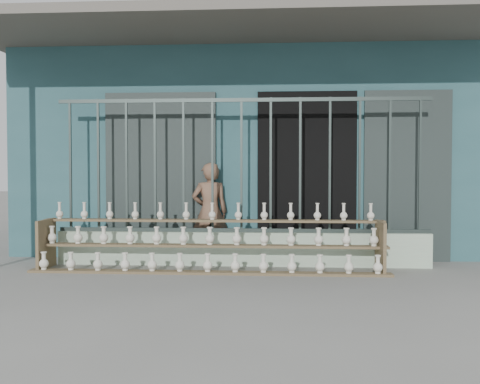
{
  "coord_description": "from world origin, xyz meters",
  "views": [
    {
      "loc": [
        0.45,
        -5.85,
        1.24
      ],
      "look_at": [
        0.0,
        1.0,
        1.0
      ],
      "focal_mm": 40.0,
      "sensor_mm": 36.0,
      "label": 1
    }
  ],
  "objects": [
    {
      "name": "elderly_woman",
      "position": [
        -0.47,
        1.66,
        0.7
      ],
      "size": [
        0.56,
        0.42,
        1.39
      ],
      "primitive_type": "imported",
      "rotation": [
        0.0,
        0.0,
        3.32
      ],
      "color": "brown",
      "rests_on": "ground"
    },
    {
      "name": "ground",
      "position": [
        0.0,
        0.0,
        0.0
      ],
      "size": [
        60.0,
        60.0,
        0.0
      ],
      "primitive_type": "plane",
      "color": "slate"
    },
    {
      "name": "security_fence",
      "position": [
        -0.0,
        1.3,
        1.35
      ],
      "size": [
        5.0,
        0.04,
        1.8
      ],
      "color": "#283330",
      "rests_on": "parapet_wall"
    },
    {
      "name": "shelf_rack",
      "position": [
        -0.38,
        0.88,
        0.36
      ],
      "size": [
        4.5,
        0.68,
        0.85
      ],
      "color": "brown",
      "rests_on": "ground"
    },
    {
      "name": "parapet_wall",
      "position": [
        0.0,
        1.3,
        0.23
      ],
      "size": [
        5.0,
        0.2,
        0.45
      ],
      "primitive_type": "cube",
      "color": "#ABC4A8",
      "rests_on": "ground"
    },
    {
      "name": "workshop_building",
      "position": [
        0.0,
        4.23,
        1.62
      ],
      "size": [
        7.4,
        6.6,
        3.21
      ],
      "color": "#284F55",
      "rests_on": "ground"
    }
  ]
}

